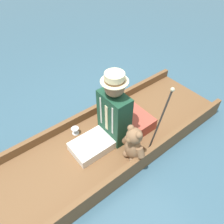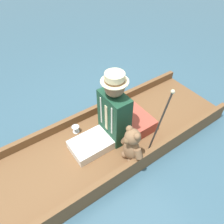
{
  "view_description": "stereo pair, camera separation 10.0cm",
  "coord_description": "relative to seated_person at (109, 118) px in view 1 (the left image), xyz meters",
  "views": [
    {
      "loc": [
        -1.35,
        1.08,
        2.2
      ],
      "look_at": [
        0.01,
        0.0,
        0.55
      ],
      "focal_mm": 35.0,
      "sensor_mm": 36.0,
      "label": 1
    },
    {
      "loc": [
        -1.41,
        1.0,
        2.2
      ],
      "look_at": [
        0.01,
        0.0,
        0.55
      ],
      "focal_mm": 35.0,
      "sensor_mm": 36.0,
      "label": 2
    }
  ],
  "objects": [
    {
      "name": "walking_cane",
      "position": [
        -0.41,
        -0.38,
        0.12
      ],
      "size": [
        0.04,
        0.23,
        0.8
      ],
      "color": "#2D2823",
      "rests_on": "punt_boat"
    },
    {
      "name": "punt_boat",
      "position": [
        -0.01,
        -0.04,
        -0.4
      ],
      "size": [
        1.01,
        3.03,
        0.25
      ],
      "color": "brown",
      "rests_on": "ground_plane"
    },
    {
      "name": "ground_plane",
      "position": [
        -0.01,
        -0.04,
        -0.48
      ],
      "size": [
        16.0,
        16.0,
        0.0
      ],
      "primitive_type": "plane",
      "color": "#385B70"
    },
    {
      "name": "teddy_bear",
      "position": [
        -0.38,
        -0.02,
        -0.13
      ],
      "size": [
        0.33,
        0.19,
        0.47
      ],
      "color": "#846042",
      "rests_on": "punt_boat"
    },
    {
      "name": "seat_cushion",
      "position": [
        0.0,
        -0.38,
        -0.27
      ],
      "size": [
        0.5,
        0.35,
        0.16
      ],
      "color": "#B24738",
      "rests_on": "punt_boat"
    },
    {
      "name": "seated_person",
      "position": [
        0.0,
        0.0,
        0.0
      ],
      "size": [
        0.38,
        0.7,
        0.9
      ],
      "rotation": [
        0.0,
        0.0,
        0.16
      ],
      "color": "white",
      "rests_on": "punt_boat"
    },
    {
      "name": "wine_glass",
      "position": [
        0.32,
        0.29,
        -0.29
      ],
      "size": [
        0.09,
        0.09,
        0.09
      ],
      "color": "silver",
      "rests_on": "punt_boat"
    }
  ]
}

